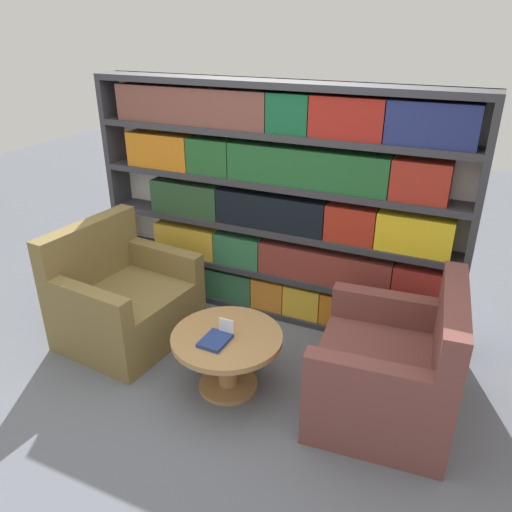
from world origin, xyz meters
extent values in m
plane|color=slate|center=(0.00, 0.00, 0.00)|extent=(14.00, 14.00, 0.00)
cube|color=silver|center=(0.00, 1.35, 0.97)|extent=(3.09, 0.05, 1.94)
cube|color=#333338|center=(-1.52, 1.23, 0.97)|extent=(0.05, 0.30, 1.94)
cube|color=#333338|center=(1.52, 1.23, 0.97)|extent=(0.05, 0.30, 1.94)
cube|color=#333338|center=(0.00, 1.23, 0.03)|extent=(2.99, 0.30, 0.05)
cube|color=#333338|center=(0.00, 1.23, 0.39)|extent=(2.99, 0.30, 0.05)
cube|color=#333338|center=(0.00, 1.23, 0.78)|extent=(2.99, 0.30, 0.05)
cube|color=#333338|center=(0.00, 1.23, 1.16)|extent=(2.99, 0.30, 0.05)
cube|color=#333338|center=(0.00, 1.23, 1.55)|extent=(2.99, 0.30, 0.05)
cube|color=#333338|center=(0.00, 1.23, 1.91)|extent=(2.99, 0.30, 0.05)
cube|color=red|center=(-1.06, 1.20, 0.19)|extent=(0.35, 0.20, 0.28)
cube|color=#2F6643|center=(-0.51, 1.20, 0.19)|extent=(0.74, 0.20, 0.28)
cube|color=orange|center=(0.01, 1.20, 0.19)|extent=(0.29, 0.20, 0.28)
cube|color=gold|center=(0.32, 1.20, 0.19)|extent=(0.31, 0.20, 0.28)
cube|color=orange|center=(0.90, 1.20, 0.19)|extent=(0.83, 0.20, 0.28)
cube|color=gold|center=(-0.80, 1.20, 0.55)|extent=(0.60, 0.20, 0.27)
cube|color=#2F7147|center=(-0.28, 1.20, 0.55)|extent=(0.42, 0.20, 0.27)
cube|color=brown|center=(0.48, 1.20, 0.55)|extent=(1.09, 0.20, 0.27)
cube|color=maroon|center=(1.23, 1.20, 0.55)|extent=(0.39, 0.20, 0.27)
cube|color=#27472A|center=(-0.78, 1.20, 0.94)|extent=(0.64, 0.20, 0.28)
cube|color=black|center=(0.01, 1.20, 0.94)|extent=(0.92, 0.20, 0.28)
cube|color=#A52919|center=(0.67, 1.20, 0.94)|extent=(0.38, 0.20, 0.28)
cube|color=yellow|center=(1.14, 1.20, 0.94)|extent=(0.54, 0.20, 0.28)
cube|color=#C7701A|center=(-1.02, 1.20, 1.33)|extent=(0.59, 0.20, 0.29)
cube|color=#225729|center=(-0.53, 1.20, 1.33)|extent=(0.37, 0.20, 0.29)
cube|color=#20592A|center=(0.29, 1.20, 1.33)|extent=(1.26, 0.20, 0.29)
cube|color=maroon|center=(1.13, 1.20, 1.33)|extent=(0.39, 0.20, 0.29)
cube|color=brown|center=(-0.69, 1.20, 1.72)|extent=(1.34, 0.20, 0.29)
cube|color=#145530|center=(0.15, 1.20, 1.72)|extent=(0.32, 0.20, 0.29)
cube|color=maroon|center=(0.58, 1.20, 1.72)|extent=(0.53, 0.20, 0.29)
cube|color=navy|center=(1.15, 1.20, 1.72)|extent=(0.59, 0.20, 0.29)
cube|color=olive|center=(-0.86, 0.36, 0.21)|extent=(0.92, 1.01, 0.43)
cube|color=olive|center=(-1.21, 0.39, 0.68)|extent=(0.23, 0.95, 0.49)
cube|color=olive|center=(-0.83, -0.05, 0.54)|extent=(0.70, 0.19, 0.22)
cube|color=olive|center=(-0.75, 0.76, 0.54)|extent=(0.70, 0.19, 0.22)
cube|color=brown|center=(1.15, 0.36, 0.21)|extent=(0.92, 1.01, 0.43)
cube|color=brown|center=(1.50, 0.39, 0.68)|extent=(0.22, 0.95, 0.49)
cube|color=brown|center=(1.04, 0.76, 0.54)|extent=(0.70, 0.18, 0.22)
cube|color=brown|center=(1.12, -0.05, 0.54)|extent=(0.70, 0.18, 0.22)
cylinder|color=#AD7F4C|center=(0.14, 0.15, 0.19)|extent=(0.14, 0.14, 0.39)
cylinder|color=#AD7F4C|center=(0.14, 0.15, 0.01)|extent=(0.41, 0.41, 0.03)
cylinder|color=#AD7F4C|center=(0.14, 0.15, 0.41)|extent=(0.75, 0.75, 0.04)
cube|color=black|center=(0.14, 0.15, 0.43)|extent=(0.06, 0.06, 0.01)
cube|color=white|center=(0.14, 0.15, 0.49)|extent=(0.11, 0.01, 0.12)
cube|color=navy|center=(0.11, 0.04, 0.44)|extent=(0.17, 0.22, 0.03)
camera|label=1|loc=(1.49, -2.30, 2.33)|focal=35.00mm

